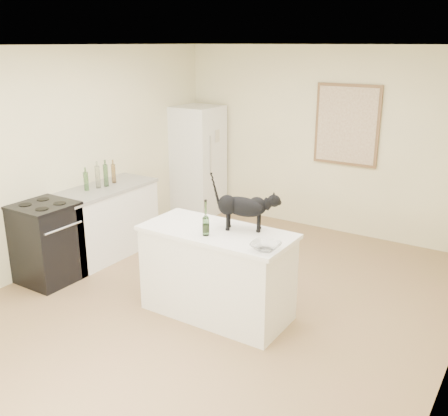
# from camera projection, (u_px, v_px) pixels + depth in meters

# --- Properties ---
(floor) EXTENTS (5.50, 5.50, 0.00)m
(floor) POSITION_uv_depth(u_px,v_px,m) (220.00, 302.00, 5.43)
(floor) COLOR #936D4E
(floor) RESTS_ON ground
(ceiling) EXTENTS (5.50, 5.50, 0.00)m
(ceiling) POSITION_uv_depth(u_px,v_px,m) (219.00, 45.00, 4.63)
(ceiling) COLOR white
(ceiling) RESTS_ON ground
(wall_back) EXTENTS (4.50, 0.00, 4.50)m
(wall_back) POSITION_uv_depth(u_px,v_px,m) (326.00, 141.00, 7.23)
(wall_back) COLOR beige
(wall_back) RESTS_ON ground
(wall_left) EXTENTS (0.00, 5.50, 5.50)m
(wall_left) POSITION_uv_depth(u_px,v_px,m) (64.00, 158.00, 6.18)
(wall_left) COLOR beige
(wall_left) RESTS_ON ground
(island_base) EXTENTS (1.44, 0.67, 0.86)m
(island_base) POSITION_uv_depth(u_px,v_px,m) (217.00, 274.00, 5.09)
(island_base) COLOR white
(island_base) RESTS_ON floor
(island_top) EXTENTS (1.50, 0.70, 0.04)m
(island_top) POSITION_uv_depth(u_px,v_px,m) (217.00, 232.00, 4.95)
(island_top) COLOR white
(island_top) RESTS_ON island_base
(left_cabinets) EXTENTS (0.60, 1.40, 0.86)m
(left_cabinets) POSITION_uv_depth(u_px,v_px,m) (105.00, 223.00, 6.54)
(left_cabinets) COLOR white
(left_cabinets) RESTS_ON floor
(left_countertop) EXTENTS (0.62, 1.44, 0.04)m
(left_countertop) POSITION_uv_depth(u_px,v_px,m) (102.00, 189.00, 6.40)
(left_countertop) COLOR gray
(left_countertop) RESTS_ON left_cabinets
(stove) EXTENTS (0.60, 0.60, 0.90)m
(stove) POSITION_uv_depth(u_px,v_px,m) (47.00, 244.00, 5.81)
(stove) COLOR black
(stove) RESTS_ON floor
(fridge) EXTENTS (0.68, 0.68, 1.70)m
(fridge) POSITION_uv_depth(u_px,v_px,m) (197.00, 161.00, 8.05)
(fridge) COLOR white
(fridge) RESTS_ON floor
(artwork_frame) EXTENTS (0.90, 0.03, 1.10)m
(artwork_frame) POSITION_uv_depth(u_px,v_px,m) (347.00, 125.00, 6.98)
(artwork_frame) COLOR brown
(artwork_frame) RESTS_ON wall_back
(artwork_canvas) EXTENTS (0.82, 0.00, 1.02)m
(artwork_canvas) POSITION_uv_depth(u_px,v_px,m) (346.00, 125.00, 6.96)
(artwork_canvas) COLOR beige
(artwork_canvas) RESTS_ON wall_back
(black_cat) EXTENTS (0.62, 0.40, 0.42)m
(black_cat) POSITION_uv_depth(u_px,v_px,m) (243.00, 209.00, 4.90)
(black_cat) COLOR black
(black_cat) RESTS_ON island_top
(wine_bottle) EXTENTS (0.07, 0.07, 0.30)m
(wine_bottle) POSITION_uv_depth(u_px,v_px,m) (206.00, 220.00, 4.77)
(wine_bottle) COLOR #275321
(wine_bottle) RESTS_ON island_top
(glass_bowl) EXTENTS (0.28, 0.28, 0.06)m
(glass_bowl) POSITION_uv_depth(u_px,v_px,m) (266.00, 246.00, 4.47)
(glass_bowl) COLOR silver
(glass_bowl) RESTS_ON island_top
(fridge_paper) EXTENTS (0.02, 0.15, 0.19)m
(fridge_paper) POSITION_uv_depth(u_px,v_px,m) (217.00, 136.00, 7.79)
(fridge_paper) COLOR beige
(fridge_paper) RESTS_ON fridge
(counter_bottle_cluster) EXTENTS (0.12, 0.51, 0.28)m
(counter_bottle_cluster) POSITION_uv_depth(u_px,v_px,m) (101.00, 177.00, 6.38)
(counter_bottle_cluster) COLOR #1B4E1C
(counter_bottle_cluster) RESTS_ON left_countertop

